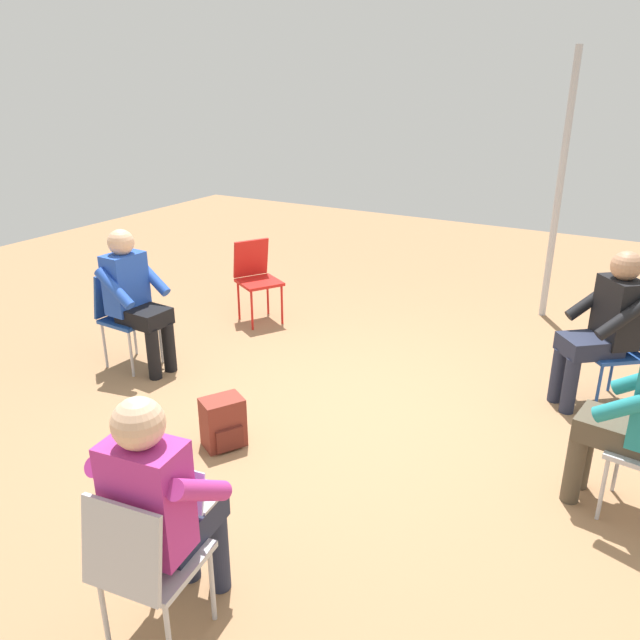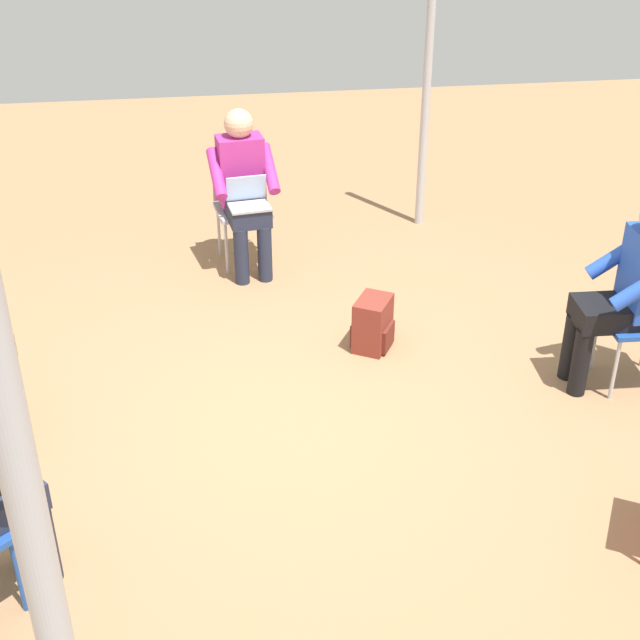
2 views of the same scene
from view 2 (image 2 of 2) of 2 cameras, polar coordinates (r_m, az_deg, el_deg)
name	(u,v)px [view 2 (image 2 of 2)]	position (r m, az deg, el deg)	size (l,w,h in m)	color
ground_plane	(295,427)	(5.26, -1.60, -6.88)	(14.00, 14.00, 0.00)	#99704C
chair_west	(241,200)	(7.03, -5.11, 7.66)	(0.48, 0.45, 0.85)	#B7B7BC
person_with_laptop	(244,184)	(6.80, -4.90, 8.67)	(0.56, 0.54, 1.24)	#23283D
person_in_blue	(630,285)	(5.59, 19.24, 2.12)	(0.51, 0.53, 1.24)	black
backpack_near_laptop_user	(373,326)	(5.93, 3.39, -0.41)	(0.34, 0.31, 0.36)	maroon
tent_pole_far	(427,83)	(7.47, 6.85, 14.81)	(0.07, 0.07, 2.44)	#B2B2B7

